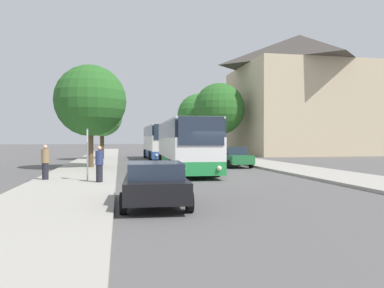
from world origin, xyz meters
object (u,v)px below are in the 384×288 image
at_px(pedestrian_waiting_far, 99,164).
at_px(tree_right_near, 199,115).
at_px(pedestrian_waiting_near, 45,162).
at_px(tree_left_near, 102,116).
at_px(parked_car_left_curb, 155,183).
at_px(bus_stop_sign, 87,148).
at_px(tree_right_mid, 219,109).
at_px(bus_front, 185,145).
at_px(parked_car_right_near, 234,157).
at_px(bus_middle, 159,142).
at_px(tree_left_far, 90,101).

relative_size(pedestrian_waiting_far, tree_right_near, 0.20).
height_order(pedestrian_waiting_near, tree_left_near, tree_left_near).
distance_m(parked_car_left_curb, bus_stop_sign, 7.18).
distance_m(tree_right_near, tree_right_mid, 5.62).
relative_size(bus_front, tree_left_near, 1.79).
bearing_deg(pedestrian_waiting_near, tree_right_near, 16.78).
xyz_separation_m(pedestrian_waiting_near, tree_right_near, (14.64, 32.64, 4.49)).
xyz_separation_m(bus_front, parked_car_right_near, (4.42, 3.66, -0.98)).
relative_size(parked_car_left_curb, pedestrian_waiting_far, 2.46).
xyz_separation_m(bus_stop_sign, pedestrian_waiting_far, (0.59, -0.87, -0.70)).
distance_m(parked_car_left_curb, tree_right_mid, 36.87).
xyz_separation_m(tree_right_near, tree_right_mid, (1.50, -5.39, 0.53)).
xyz_separation_m(pedestrian_waiting_near, tree_left_near, (1.82, 19.68, 3.43)).
xyz_separation_m(bus_front, bus_middle, (-0.06, 15.56, 0.12)).
distance_m(parked_car_right_near, tree_left_near, 15.87).
height_order(parked_car_left_curb, pedestrian_waiting_far, pedestrian_waiting_far).
bearing_deg(bus_stop_sign, tree_left_near, 90.63).
bearing_deg(bus_middle, parked_car_left_curb, -97.03).
bearing_deg(bus_stop_sign, parked_car_right_near, 41.55).
height_order(pedestrian_waiting_near, tree_right_near, tree_right_near).
bearing_deg(tree_right_near, pedestrian_waiting_near, -114.16).
relative_size(parked_car_left_curb, bus_stop_sign, 1.65).
distance_m(pedestrian_waiting_near, tree_left_near, 20.06).
xyz_separation_m(bus_stop_sign, tree_left_near, (-0.23, 20.44, 2.75)).
bearing_deg(pedestrian_waiting_near, pedestrian_waiting_far, -80.63).
height_order(bus_middle, parked_car_left_curb, bus_middle).
height_order(parked_car_left_curb, tree_left_near, tree_left_near).
bearing_deg(bus_front, tree_right_mid, 71.37).
bearing_deg(tree_right_near, parked_car_left_curb, -104.02).
bearing_deg(parked_car_right_near, parked_car_left_curb, 62.70).
bearing_deg(pedestrian_waiting_far, tree_right_near, 55.46).
bearing_deg(parked_car_right_near, tree_left_near, -49.78).
bearing_deg(tree_right_near, parked_car_right_near, -95.86).
bearing_deg(tree_left_near, pedestrian_waiting_near, -95.29).
distance_m(bus_middle, tree_right_near, 14.81).
height_order(bus_middle, tree_left_near, tree_left_near).
xyz_separation_m(tree_left_near, tree_left_far, (-0.28, -11.61, 0.39)).
distance_m(bus_stop_sign, tree_left_near, 20.62).
distance_m(parked_car_left_curb, parked_car_right_near, 17.27).
bearing_deg(bus_middle, tree_left_near, -176.85).
bearing_deg(tree_right_mid, parked_car_right_near, -101.86).
bearing_deg(pedestrian_waiting_near, bus_middle, 20.08).
relative_size(bus_front, tree_right_mid, 1.24).
height_order(tree_left_far, tree_right_mid, tree_right_mid).
distance_m(pedestrian_waiting_near, tree_right_mid, 32.06).
relative_size(parked_car_left_curb, tree_left_far, 0.57).
bearing_deg(tree_left_far, bus_front, -29.96).
distance_m(tree_left_near, tree_left_far, 11.62).
bearing_deg(tree_right_mid, bus_middle, -139.81).
distance_m(bus_middle, tree_left_far, 13.79).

